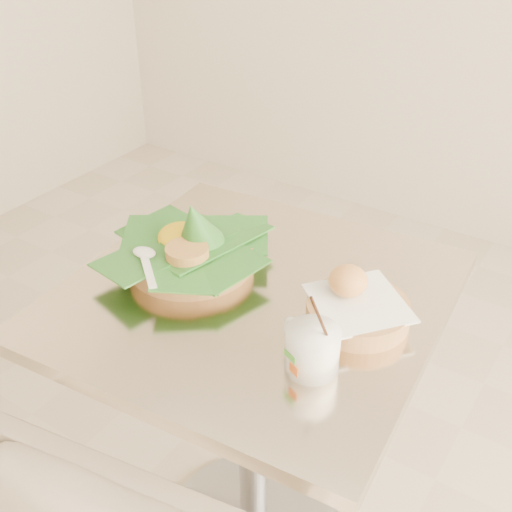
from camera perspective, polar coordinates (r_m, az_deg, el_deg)
The scene contains 4 objects.
cafe_table at distance 1.39m, azimuth -0.21°, elevation -10.59°, with size 0.75×0.75×0.75m.
rice_basket at distance 1.30m, azimuth -5.90°, elevation 0.81°, with size 0.32×0.33×0.16m.
bread_basket at distance 1.17m, azimuth 8.90°, elevation -4.41°, with size 0.22×0.22×0.10m.
coffee_mug at distance 1.06m, azimuth 4.96°, elevation -8.12°, with size 0.12×0.10×0.15m.
Camera 1 is at (0.67, -0.79, 1.48)m, focal length 45.00 mm.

